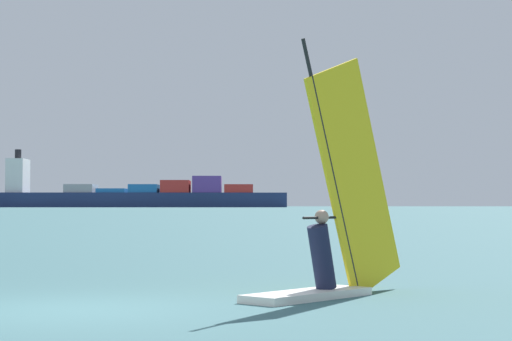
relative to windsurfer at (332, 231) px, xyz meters
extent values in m
plane|color=#386066|center=(-3.17, -2.77, -1.01)|extent=(4000.00, 4000.00, 0.00)
cube|color=white|center=(-0.30, -0.54, -0.95)|extent=(1.76, 2.41, 0.12)
cylinder|color=black|center=(-0.02, -0.03, 1.02)|extent=(0.73, 1.27, 3.84)
cube|color=yellow|center=(0.29, 0.53, 0.83)|extent=(1.28, 2.27, 3.93)
cylinder|color=black|center=(-0.01, -0.01, 0.21)|extent=(0.72, 1.26, 0.04)
cylinder|color=#191E38|center=(-0.13, -0.24, -0.40)|extent=(0.54, 0.63, 1.04)
sphere|color=tan|center=(-0.13, -0.24, 0.22)|extent=(0.22, 0.22, 0.22)
cube|color=navy|center=(-204.83, 528.43, 3.54)|extent=(193.31, 76.14, 9.11)
cube|color=silver|center=(-275.52, 510.25, 18.75)|extent=(15.61, 22.82, 21.32)
cylinder|color=black|center=(-275.52, 510.25, 32.41)|extent=(4.00, 4.00, 6.00)
cube|color=#99999E|center=(-236.87, 520.19, 10.70)|extent=(23.85, 29.93, 5.20)
cube|color=#1E66AD|center=(-217.65, 525.13, 9.40)|extent=(23.85, 29.93, 2.60)
cube|color=#1E66AD|center=(-198.42, 530.08, 10.70)|extent=(23.85, 29.93, 5.20)
cube|color=red|center=(-179.20, 535.02, 12.00)|extent=(23.85, 29.93, 7.80)
cube|color=#59388C|center=(-159.98, 539.96, 13.30)|extent=(23.85, 29.93, 10.40)
cube|color=red|center=(-140.75, 544.90, 10.70)|extent=(23.85, 29.93, 5.20)
cube|color=#4C564C|center=(-19.19, 1388.77, 23.85)|extent=(981.28, 592.78, 49.72)
camera|label=1|loc=(2.11, -14.17, 0.40)|focal=64.04mm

